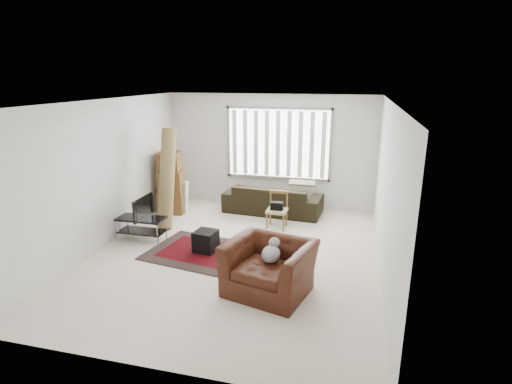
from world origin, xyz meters
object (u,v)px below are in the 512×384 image
sofa (273,195)px  armchair (269,264)px  side_chair (277,208)px  tv_stand (142,224)px  moving_boxes (171,185)px

sofa → armchair: (0.67, -3.52, 0.01)m
sofa → side_chair: 1.00m
tv_stand → armchair: size_ratio=0.65×
moving_boxes → armchair: 4.21m
tv_stand → moving_boxes: bearing=95.4°
armchair → sofa: bearing=115.3°
moving_boxes → sofa: 2.37m
tv_stand → moving_boxes: moving_boxes is taller
tv_stand → sofa: 3.10m
moving_boxes → side_chair: 2.63m
sofa → side_chair: size_ratio=2.92×
moving_boxes → side_chair: moving_boxes is taller
moving_boxes → side_chair: (2.59, -0.42, -0.23)m
side_chair → armchair: 2.59m
tv_stand → side_chair: bearing=27.8°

